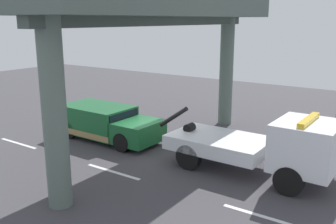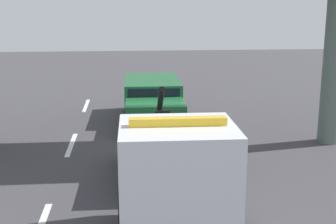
# 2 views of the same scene
# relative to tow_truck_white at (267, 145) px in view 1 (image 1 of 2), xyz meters

# --- Properties ---
(ground_plane) EXTENTS (60.00, 40.00, 0.10)m
(ground_plane) POSITION_rel_tow_truck_white_xyz_m (-4.94, 0.01, -1.25)
(ground_plane) COLOR #423F44
(lane_stripe_west) EXTENTS (2.60, 0.16, 0.01)m
(lane_stripe_west) POSITION_rel_tow_truck_white_xyz_m (-10.94, -2.89, -1.20)
(lane_stripe_west) COLOR silver
(lane_stripe_west) RESTS_ON ground
(lane_stripe_mid) EXTENTS (2.60, 0.16, 0.01)m
(lane_stripe_mid) POSITION_rel_tow_truck_white_xyz_m (-4.94, -2.89, -1.20)
(lane_stripe_mid) COLOR silver
(lane_stripe_mid) RESTS_ON ground
(lane_stripe_east) EXTENTS (2.60, 0.16, 0.01)m
(lane_stripe_east) POSITION_rel_tow_truck_white_xyz_m (1.06, -2.89, -1.20)
(lane_stripe_east) COLOR silver
(lane_stripe_east) RESTS_ON ground
(tow_truck_white) EXTENTS (7.26, 2.48, 2.46)m
(tow_truck_white) POSITION_rel_tow_truck_white_xyz_m (0.00, 0.00, 0.00)
(tow_truck_white) COLOR white
(tow_truck_white) RESTS_ON ground
(towed_van_green) EXTENTS (5.22, 2.26, 1.58)m
(towed_van_green) POSITION_rel_tow_truck_white_xyz_m (-8.01, 0.01, -0.42)
(towed_van_green) COLOR #195B2D
(towed_van_green) RESTS_ON ground
(overpass_structure) EXTENTS (3.60, 13.57, 6.74)m
(overpass_structure) POSITION_rel_tow_truck_white_xyz_m (-4.50, 0.01, 4.66)
(overpass_structure) COLOR #596B60
(overpass_structure) RESTS_ON ground
(traffic_cone_orange) EXTENTS (0.62, 0.62, 0.73)m
(traffic_cone_orange) POSITION_rel_tow_truck_white_xyz_m (-4.35, 1.53, -0.85)
(traffic_cone_orange) COLOR orange
(traffic_cone_orange) RESTS_ON ground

